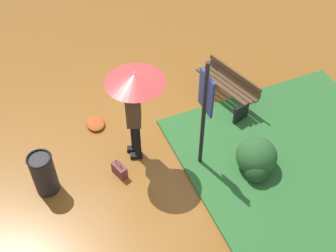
% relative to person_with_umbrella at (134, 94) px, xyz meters
% --- Properties ---
extents(ground_plane, '(18.00, 18.00, 0.00)m').
position_rel_person_with_umbrella_xyz_m(ground_plane, '(-0.18, 0.14, -1.55)').
color(ground_plane, brown).
extents(grass_verge, '(4.80, 4.00, 0.05)m').
position_rel_person_with_umbrella_xyz_m(grass_verge, '(1.73, 2.63, -1.53)').
color(grass_verge, '#2D662D').
rests_on(grass_verge, ground_plane).
extents(person_with_umbrella, '(0.96, 0.96, 2.04)m').
position_rel_person_with_umbrella_xyz_m(person_with_umbrella, '(0.00, 0.00, 0.00)').
color(person_with_umbrella, black).
rests_on(person_with_umbrella, ground_plane).
extents(info_sign_post, '(0.44, 0.07, 2.30)m').
position_rel_person_with_umbrella_xyz_m(info_sign_post, '(0.59, 0.97, -0.11)').
color(info_sign_post, black).
rests_on(info_sign_post, ground_plane).
extents(handbag, '(0.33, 0.23, 0.37)m').
position_rel_person_with_umbrella_xyz_m(handbag, '(0.27, -0.46, -1.42)').
color(handbag, brown).
rests_on(handbag, ground_plane).
extents(park_bench, '(1.43, 0.73, 0.75)m').
position_rel_person_with_umbrella_xyz_m(park_bench, '(-0.68, 2.20, -1.15)').
color(park_bench, black).
rests_on(park_bench, ground_plane).
extents(trash_bin, '(0.42, 0.42, 0.83)m').
position_rel_person_with_umbrella_xyz_m(trash_bin, '(0.06, -1.70, -1.13)').
color(trash_bin, black).
rests_on(trash_bin, ground_plane).
extents(shrub_cluster, '(0.79, 0.72, 0.65)m').
position_rel_person_with_umbrella_xyz_m(shrub_cluster, '(1.12, 1.79, -1.25)').
color(shrub_cluster, '#285628').
rests_on(shrub_cluster, ground_plane).
extents(leaf_pile_near_person, '(0.68, 0.54, 0.15)m').
position_rel_person_with_umbrella_xyz_m(leaf_pile_near_person, '(-1.93, 0.77, -1.48)').
color(leaf_pile_near_person, '#A86023').
rests_on(leaf_pile_near_person, ground_plane).
extents(leaf_pile_by_bench, '(0.45, 0.36, 0.10)m').
position_rel_person_with_umbrella_xyz_m(leaf_pile_by_bench, '(-1.08, -0.50, -1.50)').
color(leaf_pile_by_bench, '#B74C1E').
rests_on(leaf_pile_by_bench, ground_plane).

